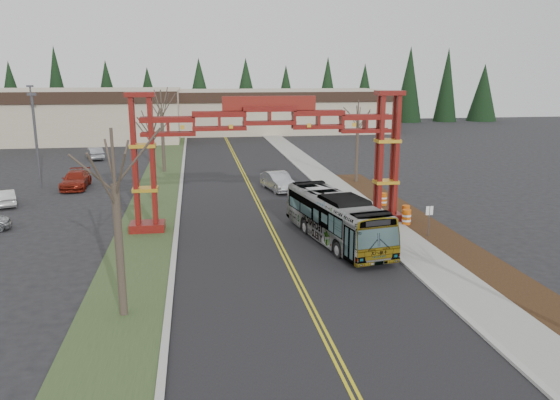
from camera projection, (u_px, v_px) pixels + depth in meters
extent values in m
plane|color=black|center=(339.00, 364.00, 19.27)|extent=(200.00, 200.00, 0.00)
cube|color=black|center=(258.00, 202.00, 43.32)|extent=(12.00, 110.00, 0.02)
cube|color=gold|center=(256.00, 202.00, 43.29)|extent=(0.12, 100.00, 0.01)
cube|color=gold|center=(259.00, 202.00, 43.33)|extent=(0.12, 100.00, 0.01)
cube|color=#AAAAA5|center=(333.00, 199.00, 44.23)|extent=(0.30, 110.00, 0.15)
cube|color=gray|center=(350.00, 198.00, 44.44)|extent=(2.60, 110.00, 0.14)
cube|color=black|center=(470.00, 256.00, 30.41)|extent=(2.60, 50.00, 0.12)
cube|color=#344723|center=(155.00, 205.00, 42.11)|extent=(4.00, 110.00, 0.08)
cube|color=#AAAAA5|center=(179.00, 204.00, 42.38)|extent=(0.30, 110.00, 0.15)
cube|color=#5B0C0C|center=(148.00, 227.00, 35.31)|extent=(2.20, 1.60, 0.60)
cube|color=#5B0C0C|center=(134.00, 162.00, 33.91)|extent=(0.28, 0.28, 8.00)
cube|color=#5B0C0C|center=(152.00, 162.00, 34.08)|extent=(0.28, 0.28, 8.00)
cube|color=#5B0C0C|center=(135.00, 161.00, 34.59)|extent=(0.28, 0.28, 8.00)
cube|color=#5B0C0C|center=(153.00, 160.00, 34.75)|extent=(0.28, 0.28, 8.00)
cube|color=gold|center=(145.00, 189.00, 34.74)|extent=(1.60, 1.10, 0.22)
cube|color=gold|center=(143.00, 146.00, 34.10)|extent=(1.60, 1.10, 0.22)
cube|color=#5B0C0C|center=(140.00, 94.00, 33.38)|extent=(1.80, 1.20, 0.30)
cube|color=#5B0C0C|center=(384.00, 217.00, 37.72)|extent=(2.20, 1.60, 0.60)
cube|color=#5B0C0C|center=(381.00, 156.00, 36.32)|extent=(0.28, 0.28, 8.00)
cube|color=#5B0C0C|center=(397.00, 156.00, 36.48)|extent=(0.28, 0.28, 8.00)
cube|color=#5B0C0C|center=(377.00, 155.00, 36.99)|extent=(0.28, 0.28, 8.00)
cube|color=#5B0C0C|center=(393.00, 155.00, 37.16)|extent=(0.28, 0.28, 8.00)
cube|color=gold|center=(386.00, 182.00, 37.15)|extent=(1.60, 1.10, 0.22)
cube|color=gold|center=(388.00, 141.00, 36.51)|extent=(1.60, 1.10, 0.22)
cube|color=#5B0C0C|center=(390.00, 93.00, 35.79)|extent=(1.80, 1.20, 0.30)
cube|color=#5B0C0C|center=(269.00, 113.00, 34.87)|extent=(16.00, 0.90, 1.00)
cube|color=#5B0C0C|center=(269.00, 128.00, 35.08)|extent=(16.00, 0.90, 0.60)
cube|color=maroon|center=(269.00, 103.00, 34.72)|extent=(6.00, 0.25, 0.90)
cube|color=#B7A68C|center=(27.00, 115.00, 83.16)|extent=(46.00, 22.00, 7.50)
cube|color=black|center=(0.00, 98.00, 71.81)|extent=(46.00, 0.40, 1.60)
cube|color=#B7A68C|center=(278.00, 110.00, 96.93)|extent=(38.00, 20.00, 7.00)
cube|color=black|center=(287.00, 97.00, 86.59)|extent=(38.00, 0.40, 1.60)
cone|color=black|center=(11.00, 92.00, 100.57)|extent=(5.60, 5.60, 13.00)
cylinder|color=#382D26|center=(15.00, 123.00, 101.87)|extent=(0.80, 0.80, 1.60)
cone|color=black|center=(59.00, 92.00, 101.85)|extent=(5.60, 5.60, 13.00)
cylinder|color=#382D26|center=(62.00, 123.00, 103.15)|extent=(0.80, 0.80, 1.60)
cone|color=black|center=(107.00, 92.00, 103.12)|extent=(5.60, 5.60, 13.00)
cylinder|color=#382D26|center=(109.00, 122.00, 104.43)|extent=(0.80, 0.80, 1.60)
cone|color=black|center=(152.00, 91.00, 104.40)|extent=(5.60, 5.60, 13.00)
cylinder|color=#382D26|center=(154.00, 121.00, 105.70)|extent=(0.80, 0.80, 1.60)
cone|color=black|center=(197.00, 91.00, 105.68)|extent=(5.60, 5.60, 13.00)
cylinder|color=#382D26|center=(198.00, 121.00, 106.98)|extent=(0.80, 0.80, 1.60)
cone|color=black|center=(241.00, 91.00, 106.96)|extent=(5.60, 5.60, 13.00)
cylinder|color=#382D26|center=(241.00, 120.00, 108.26)|extent=(0.80, 0.80, 1.60)
cone|color=black|center=(284.00, 91.00, 108.23)|extent=(5.60, 5.60, 13.00)
cylinder|color=#382D26|center=(284.00, 120.00, 109.54)|extent=(0.80, 0.80, 1.60)
cone|color=black|center=(325.00, 90.00, 109.51)|extent=(5.60, 5.60, 13.00)
cylinder|color=#382D26|center=(325.00, 119.00, 110.81)|extent=(0.80, 0.80, 1.60)
cone|color=black|center=(366.00, 90.00, 110.79)|extent=(5.60, 5.60, 13.00)
cylinder|color=#382D26|center=(365.00, 119.00, 112.09)|extent=(0.80, 0.80, 1.60)
cone|color=black|center=(406.00, 90.00, 112.07)|extent=(5.60, 5.60, 13.00)
cylinder|color=#382D26|center=(405.00, 118.00, 113.37)|extent=(0.80, 0.80, 1.60)
cone|color=black|center=(445.00, 90.00, 113.35)|extent=(5.60, 5.60, 13.00)
cylinder|color=#382D26|center=(443.00, 117.00, 114.65)|extent=(0.80, 0.80, 1.60)
cone|color=black|center=(483.00, 90.00, 114.62)|extent=(5.60, 5.60, 13.00)
cylinder|color=#382D26|center=(481.00, 117.00, 115.93)|extent=(0.80, 0.80, 1.60)
imported|color=#97999E|center=(336.00, 218.00, 32.92)|extent=(4.37, 11.00, 2.99)
imported|color=#A5A8AD|center=(278.00, 181.00, 47.45)|extent=(2.70, 5.15, 1.61)
imported|color=silver|center=(5.00, 198.00, 42.13)|extent=(2.58, 3.99, 1.24)
imported|color=maroon|center=(76.00, 180.00, 48.39)|extent=(2.22, 5.26, 1.51)
imported|color=#9C9EA3|center=(95.00, 153.00, 64.62)|extent=(2.88, 4.61, 1.44)
cylinder|color=#382D26|center=(120.00, 252.00, 22.48)|extent=(0.34, 0.34, 5.71)
cylinder|color=#382D26|center=(113.00, 158.00, 21.59)|extent=(0.13, 0.13, 2.34)
cylinder|color=#382D26|center=(154.00, 170.00, 42.36)|extent=(0.30, 0.30, 5.37)
cylinder|color=#382D26|center=(151.00, 123.00, 41.54)|extent=(0.11, 0.11, 2.03)
cylinder|color=#382D26|center=(163.00, 143.00, 55.63)|extent=(0.34, 0.34, 6.13)
cylinder|color=#382D26|center=(161.00, 102.00, 54.68)|extent=(0.13, 0.13, 2.36)
cylinder|color=#382D26|center=(357.00, 152.00, 50.37)|extent=(0.29, 0.29, 5.75)
cylinder|color=#382D26|center=(358.00, 111.00, 49.51)|extent=(0.11, 0.11, 1.98)
cylinder|color=#3F3F44|center=(37.00, 142.00, 48.23)|extent=(0.18, 0.18, 8.12)
cube|color=#3F3F44|center=(32.00, 94.00, 47.28)|extent=(0.72, 0.36, 0.23)
cylinder|color=#3F3F44|center=(33.00, 122.00, 66.76)|extent=(0.19, 0.19, 8.34)
cube|color=#3F3F44|center=(30.00, 86.00, 65.78)|extent=(0.74, 0.37, 0.23)
cylinder|color=#3F3F44|center=(429.00, 222.00, 33.79)|extent=(0.06, 0.06, 2.03)
cube|color=white|center=(429.00, 211.00, 33.62)|extent=(0.46, 0.06, 0.55)
cylinder|color=#CF560B|center=(406.00, 218.00, 36.54)|extent=(0.58, 0.58, 1.12)
cylinder|color=white|center=(407.00, 215.00, 36.50)|extent=(0.60, 0.60, 0.13)
cylinder|color=white|center=(406.00, 220.00, 36.58)|extent=(0.60, 0.60, 0.13)
cylinder|color=#CF560B|center=(406.00, 213.00, 37.96)|extent=(0.55, 0.55, 1.05)
cylinder|color=white|center=(406.00, 211.00, 37.93)|extent=(0.57, 0.57, 0.13)
cylinder|color=white|center=(406.00, 215.00, 38.00)|extent=(0.57, 0.57, 0.13)
cylinder|color=#CF560B|center=(383.00, 200.00, 41.81)|extent=(0.55, 0.55, 1.06)
cylinder|color=white|center=(383.00, 198.00, 41.78)|extent=(0.57, 0.57, 0.13)
cylinder|color=white|center=(383.00, 202.00, 41.85)|extent=(0.57, 0.57, 0.13)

